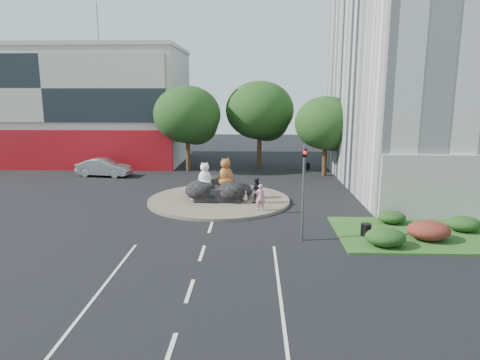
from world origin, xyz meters
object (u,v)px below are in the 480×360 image
(pedestrian_pink, at_px, (260,197))
(litter_bin, at_px, (366,230))
(cat_tabby, at_px, (226,172))
(pedestrian_dark, at_px, (256,190))
(kitten_calico, at_px, (194,195))
(parked_car, at_px, (104,167))
(kitten_white, at_px, (245,195))
(cat_white, at_px, (205,174))

(pedestrian_pink, bearing_deg, litter_bin, 145.58)
(cat_tabby, relative_size, pedestrian_dark, 1.17)
(cat_tabby, relative_size, litter_bin, 3.21)
(cat_tabby, distance_m, kitten_calico, 2.70)
(pedestrian_dark, height_order, parked_car, pedestrian_dark)
(cat_tabby, bearing_deg, pedestrian_pink, -77.08)
(kitten_calico, xyz_separation_m, pedestrian_dark, (4.25, -0.32, 0.44))
(parked_car, bearing_deg, kitten_calico, -126.60)
(kitten_white, relative_size, pedestrian_dark, 0.43)
(cat_white, xyz_separation_m, pedestrian_pink, (3.84, -2.71, -0.94))
(cat_white, height_order, cat_tabby, cat_tabby)
(kitten_white, distance_m, pedestrian_pink, 2.72)
(kitten_calico, relative_size, parked_car, 0.18)
(kitten_calico, relative_size, pedestrian_dark, 0.50)
(cat_white, xyz_separation_m, kitten_white, (2.78, -0.26, -1.42))
(pedestrian_pink, distance_m, pedestrian_dark, 1.94)
(cat_tabby, xyz_separation_m, pedestrian_dark, (2.13, -1.08, -1.05))
(cat_tabby, xyz_separation_m, kitten_calico, (-2.12, -0.76, -1.49))
(kitten_calico, distance_m, parked_car, 13.74)
(cat_tabby, xyz_separation_m, litter_bin, (7.97, -7.47, -1.69))
(cat_white, xyz_separation_m, litter_bin, (9.40, -7.19, -1.55))
(cat_tabby, xyz_separation_m, kitten_white, (1.35, -0.54, -1.55))
(cat_tabby, bearing_deg, parked_car, 117.01)
(kitten_white, height_order, pedestrian_pink, pedestrian_pink)
(cat_tabby, distance_m, kitten_white, 2.13)
(kitten_white, xyz_separation_m, litter_bin, (6.62, -6.93, -0.14))
(litter_bin, bearing_deg, kitten_white, 133.68)
(pedestrian_dark, bearing_deg, litter_bin, 131.43)
(cat_white, height_order, pedestrian_pink, cat_white)
(parked_car, bearing_deg, kitten_white, -117.36)
(litter_bin, bearing_deg, kitten_calico, 146.36)
(cat_tabby, distance_m, pedestrian_dark, 2.61)
(kitten_calico, bearing_deg, cat_tabby, 52.80)
(cat_white, height_order, pedestrian_dark, cat_white)
(kitten_calico, distance_m, litter_bin, 12.12)
(pedestrian_pink, bearing_deg, cat_tabby, -46.76)
(kitten_white, bearing_deg, parked_car, 138.52)
(pedestrian_dark, distance_m, parked_car, 17.20)
(cat_white, relative_size, parked_car, 0.36)
(cat_white, relative_size, litter_bin, 2.78)
(cat_white, bearing_deg, pedestrian_dark, -4.37)
(parked_car, height_order, litter_bin, parked_car)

